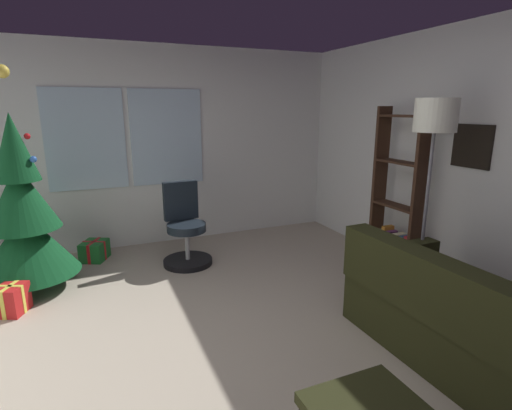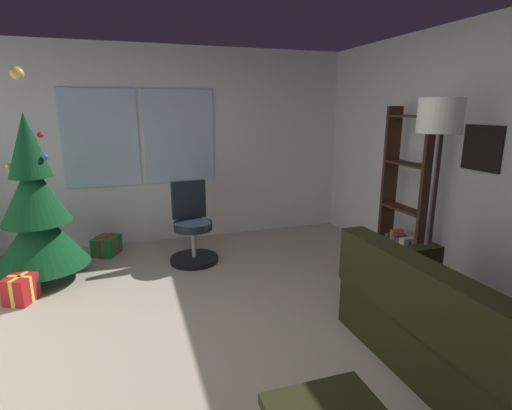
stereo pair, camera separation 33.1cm
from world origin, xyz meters
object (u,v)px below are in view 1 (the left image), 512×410
object	(u,v)px
holiday_tree	(24,219)
floor_lamp	(434,131)
gift_box_red	(12,299)
gift_box_green	(95,251)
bookshelf	(398,200)
office_chair	(185,233)

from	to	relation	value
holiday_tree	floor_lamp	world-z (taller)	holiday_tree
gift_box_red	gift_box_green	world-z (taller)	gift_box_red
holiday_tree	gift_box_red	world-z (taller)	holiday_tree
gift_box_red	bookshelf	bearing A→B (deg)	-8.43
gift_box_red	bookshelf	size ratio (longest dim) A/B	0.18
holiday_tree	gift_box_green	distance (m)	1.03
holiday_tree	office_chair	size ratio (longest dim) A/B	2.26
holiday_tree	gift_box_red	size ratio (longest dim) A/B	6.81
holiday_tree	gift_box_green	xyz separation A→B (m)	(0.59, 0.58, -0.61)
office_chair	floor_lamp	size ratio (longest dim) A/B	0.51
gift_box_red	office_chair	xyz separation A→B (m)	(1.69, 0.54, 0.24)
gift_box_green	bookshelf	distance (m)	3.53
office_chair	bookshelf	size ratio (longest dim) A/B	0.53
office_chair	bookshelf	distance (m)	2.39
office_chair	bookshelf	bearing A→B (deg)	-27.83
bookshelf	floor_lamp	world-z (taller)	floor_lamp
gift_box_red	gift_box_green	size ratio (longest dim) A/B	0.81
gift_box_green	floor_lamp	distance (m)	3.87
gift_box_green	bookshelf	bearing A→B (deg)	-27.87
gift_box_green	floor_lamp	xyz separation A→B (m)	(2.76, -2.29, 1.46)
gift_box_red	floor_lamp	xyz separation A→B (m)	(3.46, -1.23, 1.44)
bookshelf	holiday_tree	bearing A→B (deg)	164.09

